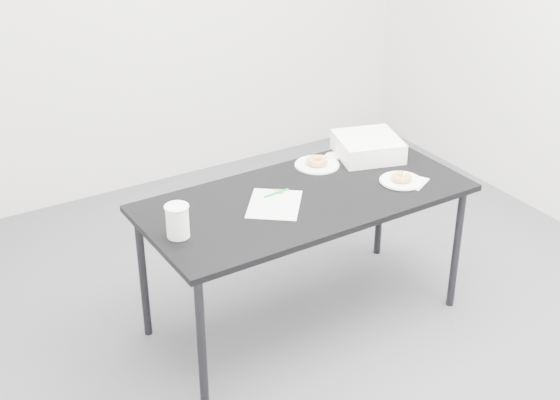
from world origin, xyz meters
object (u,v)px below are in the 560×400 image
plate_far (317,165)px  bakery_box (368,147)px  donut_far (317,161)px  pen (276,193)px  donut_near (401,177)px  scorecard (274,204)px  coffee_cup (177,221)px  plate_near (401,181)px  table (305,205)px

plate_far → bakery_box: (0.29, -0.04, 0.05)m
donut_far → bakery_box: bearing=-7.2°
pen → donut_near: (0.58, -0.20, 0.02)m
scorecard → plate_far: 0.46m
scorecard → coffee_cup: 0.50m
coffee_cup → bakery_box: coffee_cup is taller
donut_near → coffee_cup: size_ratio=0.67×
scorecard → bakery_box: size_ratio=0.95×
donut_far → plate_near: bearing=-56.2°
table → plate_far: plate_far is taller
plate_far → pen: bearing=-153.8°
pen → bakery_box: (0.62, 0.13, 0.04)m
scorecard → donut_near: donut_near is taller
pen → coffee_cup: size_ratio=0.92×
table → scorecard: size_ratio=5.35×
plate_near → coffee_cup: coffee_cup is taller
coffee_cup → bakery_box: 1.20m
plate_far → plate_near: bearing=-56.2°
pen → donut_near: size_ratio=1.38×
donut_far → bakery_box: bakery_box is taller
donut_far → bakery_box: 0.29m
plate_far → scorecard: bearing=-148.0°
coffee_cup → donut_far: bearing=17.6°
plate_far → donut_far: 0.02m
table → bakery_box: size_ratio=5.06×
donut_far → coffee_cup: 0.93m
bakery_box → pen: bearing=-151.8°
pen → bakery_box: size_ratio=0.44×
plate_far → bakery_box: bearing=-7.2°
donut_near → plate_far: size_ratio=0.43×
donut_near → table: bearing=165.6°
table → scorecard: bearing=-180.0°
table → plate_near: 0.49m
scorecard → plate_near: 0.65m
table → coffee_cup: 0.67m
scorecard → coffee_cup: (-0.49, -0.04, 0.07)m
scorecard → pen: size_ratio=2.15×
coffee_cup → bakery_box: (1.17, 0.25, -0.02)m
scorecard → donut_far: donut_far is taller
table → pen: pen is taller
table → plate_far: bearing=46.1°
donut_near → donut_far: size_ratio=0.92×
coffee_cup → pen: bearing=12.0°
donut_near → bakery_box: size_ratio=0.32×
donut_far → bakery_box: (0.29, -0.04, 0.03)m
coffee_cup → bakery_box: bearing=11.8°
table → coffee_cup: (-0.66, -0.04, 0.13)m
plate_near → bakery_box: bearing=82.5°
plate_near → donut_near: size_ratio=2.13×
table → bakery_box: bakery_box is taller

